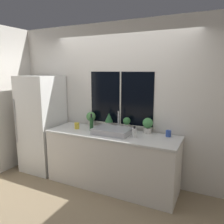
{
  "coord_description": "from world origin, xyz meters",
  "views": [
    {
      "loc": [
        1.5,
        -2.72,
        1.91
      ],
      "look_at": [
        0.01,
        0.33,
        1.26
      ],
      "focal_mm": 35.0,
      "sensor_mm": 36.0,
      "label": 1
    }
  ],
  "objects_px": {
    "potted_plant_far_left": "(91,118)",
    "soap_bottle": "(134,133)",
    "refrigerator": "(42,124)",
    "potted_plant_center_left": "(109,120)",
    "potted_plant_center_right": "(127,124)",
    "potted_plant_far_right": "(148,125)",
    "mug_yellow": "(77,126)",
    "bottle_tall": "(91,124)",
    "mug_blue": "(168,133)",
    "sink": "(112,131)"
  },
  "relations": [
    {
      "from": "sink",
      "to": "mug_blue",
      "type": "distance_m",
      "value": 0.87
    },
    {
      "from": "potted_plant_center_left",
      "to": "mug_blue",
      "type": "bearing_deg",
      "value": -1.7
    },
    {
      "from": "potted_plant_far_right",
      "to": "mug_blue",
      "type": "relative_size",
      "value": 2.64
    },
    {
      "from": "refrigerator",
      "to": "soap_bottle",
      "type": "height_order",
      "value": "refrigerator"
    },
    {
      "from": "mug_yellow",
      "to": "potted_plant_far_right",
      "type": "bearing_deg",
      "value": 12.95
    },
    {
      "from": "sink",
      "to": "potted_plant_center_left",
      "type": "relative_size",
      "value": 2.15
    },
    {
      "from": "potted_plant_far_right",
      "to": "mug_blue",
      "type": "distance_m",
      "value": 0.35
    },
    {
      "from": "potted_plant_far_left",
      "to": "potted_plant_center_left",
      "type": "relative_size",
      "value": 0.96
    },
    {
      "from": "refrigerator",
      "to": "mug_yellow",
      "type": "bearing_deg",
      "value": -1.6
    },
    {
      "from": "refrigerator",
      "to": "sink",
      "type": "bearing_deg",
      "value": -0.63
    },
    {
      "from": "refrigerator",
      "to": "potted_plant_far_right",
      "type": "relative_size",
      "value": 7.13
    },
    {
      "from": "potted_plant_center_right",
      "to": "soap_bottle",
      "type": "bearing_deg",
      "value": -50.22
    },
    {
      "from": "potted_plant_far_right",
      "to": "refrigerator",
      "type": "bearing_deg",
      "value": -172.9
    },
    {
      "from": "sink",
      "to": "potted_plant_far_right",
      "type": "xyz_separation_m",
      "value": [
        0.5,
        0.27,
        0.1
      ]
    },
    {
      "from": "potted_plant_far_right",
      "to": "potted_plant_center_right",
      "type": "bearing_deg",
      "value": 180.0
    },
    {
      "from": "refrigerator",
      "to": "potted_plant_center_left",
      "type": "xyz_separation_m",
      "value": [
        1.3,
        0.25,
        0.15
      ]
    },
    {
      "from": "mug_blue",
      "to": "mug_yellow",
      "type": "distance_m",
      "value": 1.54
    },
    {
      "from": "soap_bottle",
      "to": "bottle_tall",
      "type": "relative_size",
      "value": 0.6
    },
    {
      "from": "sink",
      "to": "potted_plant_center_right",
      "type": "xyz_separation_m",
      "value": [
        0.14,
        0.27,
        0.08
      ]
    },
    {
      "from": "sink",
      "to": "soap_bottle",
      "type": "bearing_deg",
      "value": -4.24
    },
    {
      "from": "potted_plant_far_right",
      "to": "potted_plant_center_left",
      "type": "bearing_deg",
      "value": 180.0
    },
    {
      "from": "potted_plant_center_left",
      "to": "potted_plant_center_right",
      "type": "distance_m",
      "value": 0.33
    },
    {
      "from": "refrigerator",
      "to": "potted_plant_center_left",
      "type": "height_order",
      "value": "refrigerator"
    },
    {
      "from": "potted_plant_far_right",
      "to": "soap_bottle",
      "type": "distance_m",
      "value": 0.32
    },
    {
      "from": "sink",
      "to": "soap_bottle",
      "type": "xyz_separation_m",
      "value": [
        0.38,
        -0.03,
        0.03
      ]
    },
    {
      "from": "potted_plant_far_left",
      "to": "mug_blue",
      "type": "xyz_separation_m",
      "value": [
        1.4,
        -0.03,
        -0.11
      ]
    },
    {
      "from": "refrigerator",
      "to": "mug_blue",
      "type": "distance_m",
      "value": 2.35
    },
    {
      "from": "potted_plant_center_right",
      "to": "mug_blue",
      "type": "xyz_separation_m",
      "value": [
        0.7,
        -0.03,
        -0.07
      ]
    },
    {
      "from": "potted_plant_far_left",
      "to": "bottle_tall",
      "type": "bearing_deg",
      "value": -57.51
    },
    {
      "from": "bottle_tall",
      "to": "soap_bottle",
      "type": "bearing_deg",
      "value": -2.01
    },
    {
      "from": "potted_plant_center_left",
      "to": "potted_plant_far_right",
      "type": "distance_m",
      "value": 0.7
    },
    {
      "from": "potted_plant_far_left",
      "to": "soap_bottle",
      "type": "distance_m",
      "value": 0.99
    },
    {
      "from": "mug_yellow",
      "to": "mug_blue",
      "type": "bearing_deg",
      "value": 9.01
    },
    {
      "from": "potted_plant_far_left",
      "to": "potted_plant_far_right",
      "type": "bearing_deg",
      "value": 0.0
    },
    {
      "from": "sink",
      "to": "potted_plant_center_right",
      "type": "height_order",
      "value": "sink"
    },
    {
      "from": "potted_plant_far_left",
      "to": "potted_plant_center_right",
      "type": "distance_m",
      "value": 0.7
    },
    {
      "from": "potted_plant_far_left",
      "to": "bottle_tall",
      "type": "distance_m",
      "value": 0.32
    },
    {
      "from": "mug_blue",
      "to": "mug_yellow",
      "type": "relative_size",
      "value": 0.92
    },
    {
      "from": "potted_plant_far_left",
      "to": "mug_yellow",
      "type": "relative_size",
      "value": 2.48
    },
    {
      "from": "potted_plant_center_right",
      "to": "potted_plant_far_right",
      "type": "bearing_deg",
      "value": 0.0
    },
    {
      "from": "sink",
      "to": "mug_yellow",
      "type": "bearing_deg",
      "value": -179.46
    },
    {
      "from": "potted_plant_center_left",
      "to": "bottle_tall",
      "type": "bearing_deg",
      "value": -126.06
    },
    {
      "from": "refrigerator",
      "to": "potted_plant_far_right",
      "type": "bearing_deg",
      "value": 7.1
    },
    {
      "from": "potted_plant_far_right",
      "to": "mug_yellow",
      "type": "height_order",
      "value": "potted_plant_far_right"
    },
    {
      "from": "potted_plant_center_right",
      "to": "refrigerator",
      "type": "bearing_deg",
      "value": -171.34
    },
    {
      "from": "refrigerator",
      "to": "bottle_tall",
      "type": "bearing_deg",
      "value": -0.91
    },
    {
      "from": "potted_plant_far_right",
      "to": "mug_blue",
      "type": "bearing_deg",
      "value": -5.18
    },
    {
      "from": "potted_plant_far_right",
      "to": "potted_plant_far_left",
      "type": "bearing_deg",
      "value": 180.0
    },
    {
      "from": "bottle_tall",
      "to": "mug_yellow",
      "type": "xyz_separation_m",
      "value": [
        -0.29,
        -0.01,
        -0.07
      ]
    },
    {
      "from": "refrigerator",
      "to": "potted_plant_far_left",
      "type": "height_order",
      "value": "refrigerator"
    }
  ]
}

